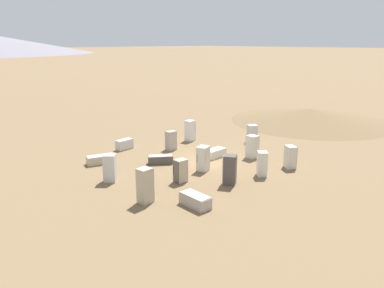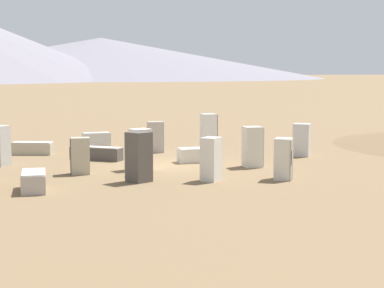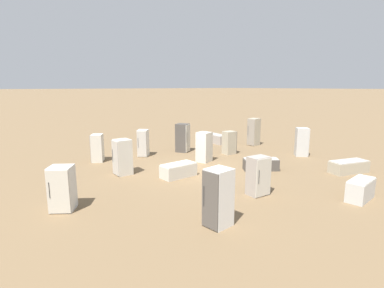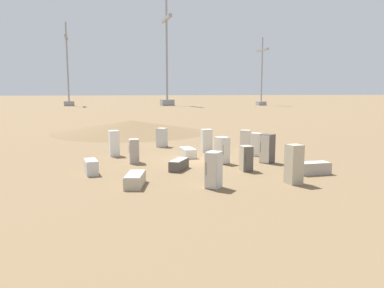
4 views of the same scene
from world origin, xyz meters
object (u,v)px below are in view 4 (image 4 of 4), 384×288
discarded_fridge_10 (206,141)px  discarded_fridge_13 (222,150)px  discarded_fridge_12 (246,158)px  discarded_fridge_15 (91,167)px  discarded_fridge_7 (294,164)px  power_pylon_1 (167,73)px  discarded_fridge_4 (188,153)px  power_pylon_0 (262,85)px  discarded_fridge_9 (114,143)px  power_pylon_2 (68,80)px  discarded_fridge_11 (214,170)px  discarded_fridge_5 (135,180)px  discarded_fridge_1 (134,151)px  discarded_fridge_3 (162,137)px  discarded_fridge_6 (256,144)px  discarded_fridge_0 (267,149)px  discarded_fridge_8 (179,165)px  discarded_fridge_14 (245,140)px  discarded_fridge_2 (313,168)px

discarded_fridge_10 → discarded_fridge_13: (-4.67, 0.47, -0.01)m
discarded_fridge_12 → discarded_fridge_15: (1.53, 8.48, -0.32)m
discarded_fridge_10 → discarded_fridge_7: bearing=-83.1°
power_pylon_1 → discarded_fridge_4: (-97.07, 19.42, -10.22)m
power_pylon_0 → discarded_fridge_9: size_ratio=12.49×
power_pylon_2 → discarded_fridge_11: size_ratio=15.40×
discarded_fridge_4 → discarded_fridge_13: bearing=-64.4°
power_pylon_1 → discarded_fridge_13: (-99.86, 17.94, -9.70)m
discarded_fridge_5 → discarded_fridge_12: (1.74, -6.51, 0.42)m
discarded_fridge_1 → discarded_fridge_3: (6.42, -3.06, 0.01)m
discarded_fridge_3 → discarded_fridge_6: 8.17m
discarded_fridge_0 → discarded_fridge_8: bearing=64.2°
power_pylon_1 → discarded_fridge_6: size_ratio=21.18×
discarded_fridge_0 → discarded_fridge_15: 10.78m
discarded_fridge_15 → power_pylon_1: bearing=69.0°
discarded_fridge_6 → discarded_fridge_9: bearing=117.1°
discarded_fridge_6 → discarded_fridge_8: discarded_fridge_6 is taller
discarded_fridge_12 → discarded_fridge_13: size_ratio=0.86×
discarded_fridge_0 → discarded_fridge_13: bearing=47.3°
discarded_fridge_6 → discarded_fridge_12: (-4.52, 2.75, -0.08)m
discarded_fridge_9 → discarded_fridge_15: bearing=-112.4°
discarded_fridge_12 → discarded_fridge_6: bearing=-118.1°
discarded_fridge_0 → discarded_fridge_13: size_ratio=1.09×
discarded_fridge_1 → discarded_fridge_4: 3.98m
discarded_fridge_5 → discarded_fridge_14: 13.16m
discarded_fridge_6 → discarded_fridge_11: size_ratio=0.94×
discarded_fridge_7 → discarded_fridge_8: bearing=129.4°
discarded_fridge_8 → discarded_fridge_5: bearing=-98.7°
discarded_fridge_1 → discarded_fridge_3: discarded_fridge_3 is taller
discarded_fridge_2 → discarded_fridge_5: 9.69m
discarded_fridge_12 → discarded_fridge_5: bearing=18.1°
power_pylon_1 → discarded_fridge_0: power_pylon_1 is taller
power_pylon_2 → discarded_fridge_6: size_ratio=16.44×
discarded_fridge_4 → discarded_fridge_6: bearing=-11.1°
power_pylon_1 → discarded_fridge_7: bearing=171.2°
discarded_fridge_3 → discarded_fridge_15: (-9.03, 5.73, -0.37)m
discarded_fridge_7 → discarded_fridge_12: bearing=101.4°
discarded_fridge_6 → power_pylon_0: bearing=16.1°
discarded_fridge_2 → discarded_fridge_3: discarded_fridge_3 is taller
discarded_fridge_1 → discarded_fridge_10: size_ratio=0.90×
discarded_fridge_2 → discarded_fridge_6: size_ratio=1.10×
discarded_fridge_11 → power_pylon_0: bearing=-73.4°
discarded_fridge_3 → discarded_fridge_7: 14.44m
discarded_fridge_8 → discarded_fridge_10: 6.84m
power_pylon_1 → discarded_fridge_3: 94.46m
power_pylon_1 → discarded_fridge_12: bearing=170.3°
power_pylon_0 → discarded_fridge_10: bearing=151.4°
discarded_fridge_6 → discarded_fridge_13: bearing=164.6°
discarded_fridge_2 → discarded_fridge_10: discarded_fridge_10 is taller
power_pylon_2 → discarded_fridge_15: size_ratio=17.94×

